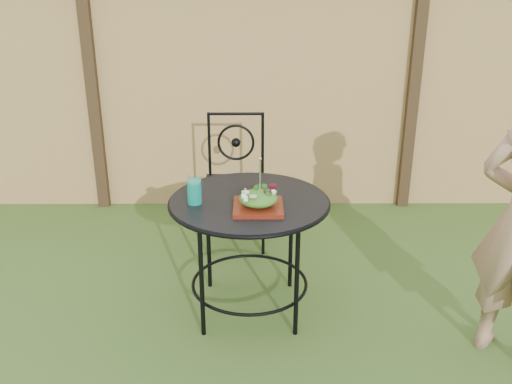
% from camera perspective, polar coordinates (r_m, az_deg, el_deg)
% --- Properties ---
extents(ground, '(60.00, 60.00, 0.00)m').
position_cam_1_polar(ground, '(3.14, -0.22, -16.98)').
color(ground, '#294315').
rests_on(ground, ground).
extents(fence, '(8.00, 0.12, 1.90)m').
position_cam_1_polar(fence, '(4.75, -0.27, 9.51)').
color(fence, tan).
rests_on(fence, ground).
extents(patio_table, '(0.92, 0.92, 0.72)m').
position_cam_1_polar(patio_table, '(3.29, -0.68, -2.99)').
color(patio_table, black).
rests_on(patio_table, ground).
extents(patio_chair, '(0.46, 0.46, 0.95)m').
position_cam_1_polar(patio_chair, '(4.21, -2.04, 1.53)').
color(patio_chair, black).
rests_on(patio_chair, ground).
extents(salad_plate, '(0.27, 0.27, 0.02)m').
position_cam_1_polar(salad_plate, '(3.10, 0.22, -1.52)').
color(salad_plate, '#47110A').
rests_on(salad_plate, patio_table).
extents(salad, '(0.21, 0.21, 0.08)m').
position_cam_1_polar(salad, '(3.08, 0.22, -0.63)').
color(salad, '#235614').
rests_on(salad, salad_plate).
extents(fork, '(0.01, 0.01, 0.18)m').
position_cam_1_polar(fork, '(3.03, 0.41, 1.63)').
color(fork, silver).
rests_on(fork, salad).
extents(drinking_glass, '(0.08, 0.08, 0.14)m').
position_cam_1_polar(drinking_glass, '(3.17, -6.17, 0.03)').
color(drinking_glass, '#0C947B').
rests_on(drinking_glass, patio_table).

